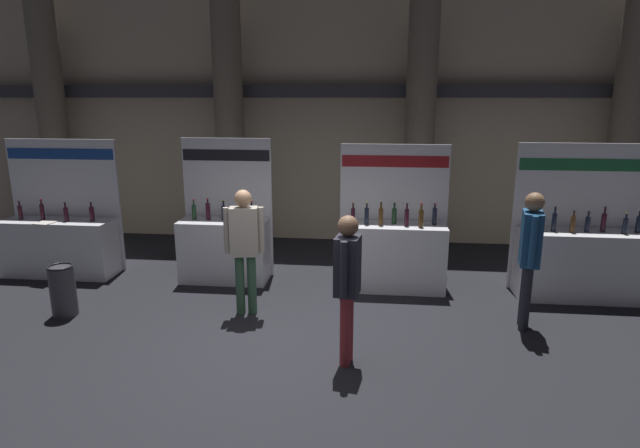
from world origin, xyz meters
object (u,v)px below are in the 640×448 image
Objects in this scene: visitor_2 at (530,248)px; visitor_3 at (347,278)px; trash_bin at (63,290)px; exhibitor_booth_2 at (393,251)px; exhibitor_booth_1 at (225,244)px; visitor_4 at (244,241)px; exhibitor_booth_0 at (61,241)px; exhibitor_booth_3 at (582,259)px.

visitor_3 is (-2.26, -1.18, -0.07)m from visitor_2.
trash_bin is 0.40× the size of visitor_2.
exhibitor_booth_2 reaches higher than visitor_3.
visitor_4 is at bearing -62.73° from exhibitor_booth_1.
exhibitor_booth_1 is 4.64m from visitor_2.
exhibitor_booth_2 is 1.24× the size of visitor_2.
visitor_3 is at bearing -50.00° from exhibitor_booth_1.
visitor_4 is at bearing -149.13° from exhibitor_booth_2.
trash_bin is 0.41× the size of visitor_4.
visitor_3 is at bearing -26.91° from exhibitor_booth_0.
exhibitor_booth_1 is at bearing 0.53° from exhibitor_booth_0.
visitor_2 is 3.73m from visitor_4.
exhibitor_booth_2 is 2.42m from visitor_4.
visitor_2 is at bearing -133.15° from exhibitor_booth_3.
visitor_4 is at bearing -166.94° from exhibitor_booth_3.
exhibitor_booth_2 is at bearing 175.55° from visitor_3.
exhibitor_booth_0 reaches higher than trash_bin.
exhibitor_booth_0 is at bearing -179.47° from exhibitor_booth_1.
exhibitor_booth_3 is 4.15m from visitor_3.
visitor_3 is (5.00, -2.54, 0.45)m from exhibitor_booth_0.
exhibitor_booth_0 is 0.99× the size of exhibitor_booth_3.
visitor_3 is at bearing -144.84° from exhibitor_booth_3.
visitor_3 is (2.15, -2.56, 0.42)m from exhibitor_booth_1.
visitor_4 is (-2.05, -1.22, 0.44)m from exhibitor_booth_2.
exhibitor_booth_1 is 1.33× the size of visitor_3.
trash_bin is (-1.82, -1.65, -0.24)m from exhibitor_booth_1.
trash_bin is (-7.34, -1.47, -0.25)m from exhibitor_booth_3.
visitor_4 is (-1.47, 1.25, 0.02)m from visitor_3.
visitor_2 is at bearing -17.35° from exhibitor_booth_1.
visitor_4 is at bearing -20.03° from exhibitor_booth_0.
exhibitor_booth_3 is 7.49m from trash_bin.
exhibitor_booth_0 is at bearing 179.37° from exhibitor_booth_2.
exhibitor_booth_3 is at bearing 11.31° from trash_bin.
visitor_3 is at bearing -103.01° from exhibitor_booth_2.
trash_bin is 4.13m from visitor_3.
exhibitor_booth_1 is 3.20× the size of trash_bin.
visitor_4 reaches higher than trash_bin.
visitor_2 is 1.03× the size of visitor_4.
exhibitor_booth_0 is at bearing -28.96° from visitor_4.
visitor_4 reaches higher than visitor_3.
exhibitor_booth_0 is at bearing 122.22° from trash_bin.
visitor_2 reaches higher than visitor_3.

